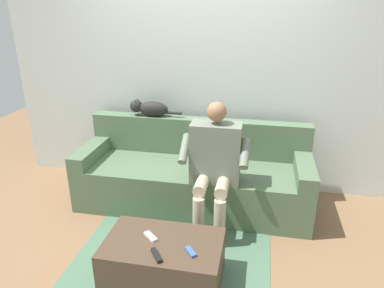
{
  "coord_description": "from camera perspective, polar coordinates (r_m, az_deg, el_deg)",
  "views": [
    {
      "loc": [
        -0.62,
        3.06,
        1.95
      ],
      "look_at": [
        0.0,
        -0.04,
        0.69
      ],
      "focal_mm": 33.23,
      "sensor_mm": 36.0,
      "label": 1
    }
  ],
  "objects": [
    {
      "name": "ground_plane",
      "position": [
        3.2,
        -2.33,
        -15.77
      ],
      "size": [
        8.0,
        8.0,
        0.0
      ],
      "primitive_type": "plane",
      "color": "#846042"
    },
    {
      "name": "back_wall",
      "position": [
        3.8,
        1.79,
        12.17
      ],
      "size": [
        4.3,
        0.06,
        2.63
      ],
      "primitive_type": "cube",
      "color": "silver",
      "rests_on": "ground"
    },
    {
      "name": "couch",
      "position": [
        3.65,
        0.27,
        -5.3
      ],
      "size": [
        2.3,
        0.79,
        0.83
      ],
      "color": "#516B4C",
      "rests_on": "ground"
    },
    {
      "name": "coffee_table",
      "position": [
        2.77,
        -4.57,
        -18.24
      ],
      "size": [
        0.85,
        0.53,
        0.35
      ],
      "color": "#4C3828",
      "rests_on": "ground"
    },
    {
      "name": "person_solo_seated",
      "position": [
        3.1,
        3.64,
        -2.74
      ],
      "size": [
        0.59,
        0.49,
        1.18
      ],
      "color": "slate",
      "rests_on": "ground"
    },
    {
      "name": "cat_on_backrest",
      "position": [
        3.79,
        -6.9,
        5.74
      ],
      "size": [
        0.56,
        0.14,
        0.17
      ],
      "color": "black",
      "rests_on": "couch"
    },
    {
      "name": "remote_white",
      "position": [
        2.7,
        -6.66,
        -14.52
      ],
      "size": [
        0.13,
        0.12,
        0.02
      ],
      "primitive_type": "cube",
      "rotation": [
        0.0,
        0.0,
        2.41
      ],
      "color": "white",
      "rests_on": "coffee_table"
    },
    {
      "name": "remote_black",
      "position": [
        2.53,
        -5.84,
        -17.31
      ],
      "size": [
        0.11,
        0.14,
        0.02
      ],
      "primitive_type": "cube",
      "rotation": [
        0.0,
        0.0,
        2.19
      ],
      "color": "black",
      "rests_on": "coffee_table"
    },
    {
      "name": "remote_blue",
      "position": [
        2.55,
        -0.23,
        -16.88
      ],
      "size": [
        0.1,
        0.11,
        0.02
      ],
      "primitive_type": "cube",
      "rotation": [
        0.0,
        0.0,
        5.38
      ],
      "color": "#3860B7",
      "rests_on": "coffee_table"
    },
    {
      "name": "floor_rug",
      "position": [
        2.98,
        -3.73,
        -19.1
      ],
      "size": [
        1.58,
        1.75,
        0.01
      ],
      "primitive_type": "cube",
      "color": "#4C7056",
      "rests_on": "ground"
    }
  ]
}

